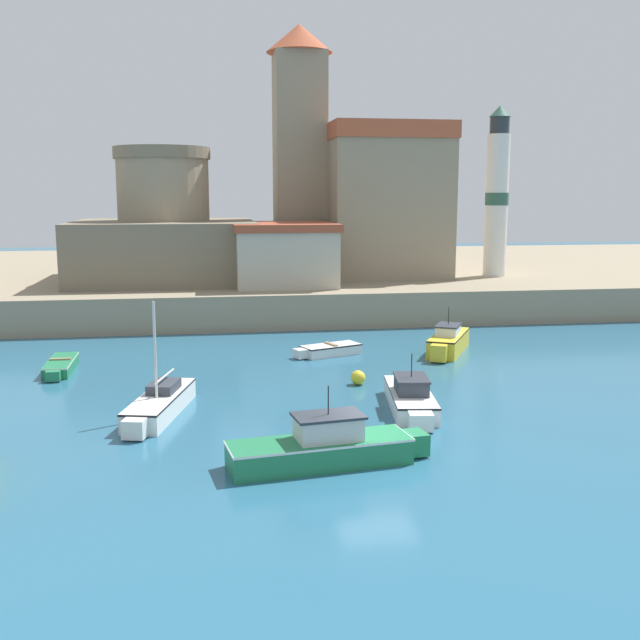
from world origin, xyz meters
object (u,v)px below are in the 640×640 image
(lighthouse, at_px, (497,195))
(motorboat_white_6, at_px, (411,397))
(church, at_px, (362,192))
(sailboat_white_7, at_px, (160,403))
(mooring_buoy, at_px, (358,378))
(dinghy_green_4, at_px, (60,365))
(motorboat_green_0, at_px, (325,447))
(motorboat_yellow_5, at_px, (448,341))
(fortress, at_px, (165,237))
(harbor_shed_mid_row, at_px, (284,253))
(dinghy_white_3, at_px, (329,350))

(lighthouse, bearing_deg, motorboat_white_6, -117.77)
(motorboat_white_6, distance_m, church, 32.51)
(sailboat_white_7, xyz_separation_m, mooring_buoy, (8.29, 3.28, -0.14))
(dinghy_green_4, height_order, sailboat_white_7, sailboat_white_7)
(motorboat_green_0, xyz_separation_m, mooring_buoy, (2.98, 9.43, -0.26))
(sailboat_white_7, bearing_deg, motorboat_green_0, -49.15)
(motorboat_yellow_5, bearing_deg, lighthouse, 61.03)
(dinghy_green_4, xyz_separation_m, fortress, (4.07, 18.49, 4.92))
(motorboat_white_6, xyz_separation_m, church, (4.65, 31.20, 7.85))
(motorboat_green_0, relative_size, church, 0.36)
(motorboat_yellow_5, xyz_separation_m, church, (-0.14, 21.28, 7.74))
(sailboat_white_7, bearing_deg, church, 65.02)
(motorboat_yellow_5, bearing_deg, fortress, 131.51)
(motorboat_white_6, distance_m, lighthouse, 30.11)
(church, relative_size, harbor_shed_mid_row, 2.49)
(motorboat_white_6, distance_m, sailboat_white_7, 9.55)
(motorboat_white_6, bearing_deg, mooring_buoy, 106.73)
(dinghy_green_4, bearing_deg, dinghy_white_3, 7.07)
(motorboat_yellow_5, bearing_deg, motorboat_green_0, -120.49)
(motorboat_yellow_5, relative_size, mooring_buoy, 8.11)
(sailboat_white_7, distance_m, church, 34.46)
(dinghy_white_3, bearing_deg, lighthouse, 45.88)
(dinghy_green_4, xyz_separation_m, church, (19.15, 22.56, 8.05))
(motorboat_yellow_5, height_order, church, church)
(motorboat_yellow_5, bearing_deg, church, 90.38)
(fortress, bearing_deg, lighthouse, -3.24)
(sailboat_white_7, xyz_separation_m, harbor_shed_mid_row, (7.08, 22.13, 3.82))
(dinghy_green_4, bearing_deg, motorboat_yellow_5, 3.80)
(motorboat_white_6, height_order, harbor_shed_mid_row, harbor_shed_mid_row)
(dinghy_white_3, xyz_separation_m, sailboat_white_7, (-8.04, -9.46, 0.17))
(motorboat_green_0, height_order, dinghy_white_3, motorboat_green_0)
(mooring_buoy, relative_size, lighthouse, 0.05)
(sailboat_white_7, relative_size, lighthouse, 0.49)
(dinghy_green_4, xyz_separation_m, motorboat_white_6, (14.50, -8.63, 0.20))
(motorboat_green_0, relative_size, lighthouse, 0.52)
(motorboat_yellow_5, bearing_deg, dinghy_green_4, -176.20)
(mooring_buoy, bearing_deg, harbor_shed_mid_row, 93.67)
(motorboat_green_0, height_order, church, church)
(lighthouse, relative_size, harbor_shed_mid_row, 1.69)
(motorboat_yellow_5, distance_m, motorboat_white_6, 11.02)
(motorboat_yellow_5, relative_size, church, 0.29)
(dinghy_green_4, relative_size, harbor_shed_mid_row, 0.60)
(dinghy_white_3, distance_m, mooring_buoy, 6.19)
(sailboat_white_7, bearing_deg, lighthouse, 47.26)
(motorboat_green_0, height_order, motorboat_white_6, motorboat_green_0)
(lighthouse, xyz_separation_m, harbor_shed_mid_row, (-16.00, -2.85, -3.86))
(dinghy_white_3, bearing_deg, church, 73.69)
(sailboat_white_7, distance_m, lighthouse, 34.87)
(sailboat_white_7, relative_size, harbor_shed_mid_row, 0.83)
(mooring_buoy, distance_m, harbor_shed_mid_row, 19.30)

